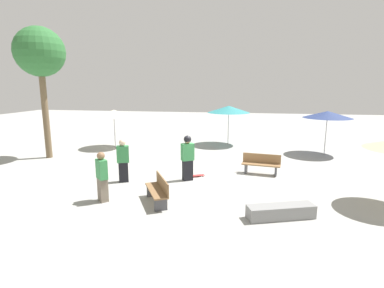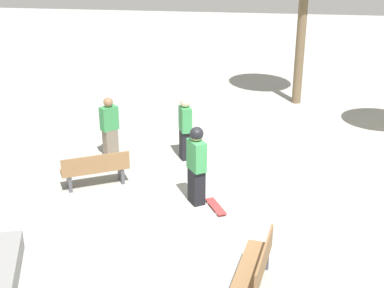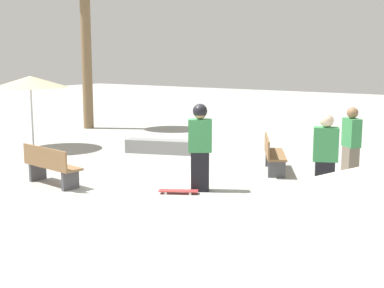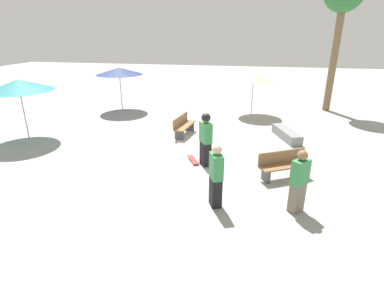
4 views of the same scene
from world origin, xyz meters
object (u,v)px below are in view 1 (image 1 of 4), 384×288
Objects in this scene: bench_near at (158,190)px; palm_tree_left at (40,54)px; bystander_watching at (102,177)px; skater_main at (188,156)px; skateboard at (195,176)px; concrete_ledge at (281,212)px; shade_umbrella_cream at (114,113)px; shade_umbrella_teal at (229,109)px; bystander_far at (123,161)px; bench_far at (261,164)px; shade_umbrella_navy at (328,115)px.

bench_near is 10.15m from palm_tree_left.
skater_main is at bearing -87.13° from bystander_watching.
skateboard is 0.40× the size of concrete_ledge.
shade_umbrella_cream reaches higher than skateboard.
palm_tree_left reaches higher than skateboard.
shade_umbrella_teal is at bearing 101.29° from concrete_ledge.
shade_umbrella_teal is at bearing -37.79° from bench_near.
palm_tree_left reaches higher than shade_umbrella_cream.
concrete_ledge is 3.80m from bench_near.
bystander_watching is (-2.31, -2.65, -0.15)m from skater_main.
shade_umbrella_teal is at bearing 29.74° from palm_tree_left.
shade_umbrella_teal is 1.56× the size of bystander_far.
bench_far is 6.63m from bystander_watching.
shade_umbrella_teal reaches higher than shade_umbrella_cream.
concrete_ledge is at bearing -26.03° from palm_tree_left.
bench_near is at bearing -130.29° from shade_umbrella_navy.
bystander_watching reaches higher than bench_near.
concrete_ledge reaches higher than skateboard.
bench_near is at bearing 172.79° from concrete_ledge.
skater_main is 0.71× the size of shade_umbrella_navy.
shade_umbrella_navy is (7.02, 8.29, 1.76)m from bench_near.
bystander_far is at bearing 160.71° from skater_main.
bystander_watching is 2.02m from bystander_far.
skateboard is at bearing -42.06° from bench_near.
shade_umbrella_cream is 8.88m from bystander_watching.
palm_tree_left is at bearing 128.70° from skater_main.
skater_main is at bearing -39.63° from bench_near.
bystander_far is (-0.13, 2.02, 0.02)m from bystander_watching.
shade_umbrella_navy is (6.54, 5.80, 1.21)m from skater_main.
bystander_watching is at bearing -136.32° from shade_umbrella_navy.
shade_umbrella_teal is (-2.12, 10.62, 2.06)m from concrete_ledge.
bench_far is at bearing -25.92° from shade_umbrella_cream.
bystander_watching is at bearing -42.63° from palm_tree_left.
palm_tree_left reaches higher than shade_umbrella_teal.
palm_tree_left is at bearing 153.97° from concrete_ledge.
bystander_watching reaches higher than bench_far.
shade_umbrella_navy is at bearing 69.59° from concrete_ledge.
skateboard is 7.59m from shade_umbrella_teal.
shade_umbrella_cream is (-8.84, 8.48, 1.89)m from concrete_ledge.
palm_tree_left is (-14.43, -3.31, 3.07)m from shade_umbrella_navy.
skater_main is 0.68× the size of shade_umbrella_teal.
bench_far reaches higher than concrete_ledge.
bench_near is 0.25× the size of palm_tree_left.
shade_umbrella_navy is 11.12m from bystander_far.
shade_umbrella_cream is at bearing -178.68° from shade_umbrella_navy.
bystander_watching reaches higher than concrete_ledge.
skateboard is 2.98m from bystander_far.
shade_umbrella_cream is at bearing 52.42° from palm_tree_left.
concrete_ledge is 9.56m from shade_umbrella_navy.
bench_near is (-0.48, -2.48, -0.55)m from skater_main.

